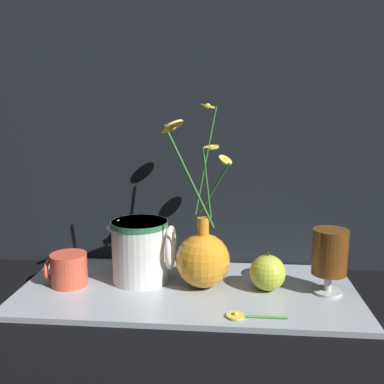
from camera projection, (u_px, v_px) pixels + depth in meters
ground_plane at (188, 293)px, 0.97m from camera, size 6.00×6.00×0.00m
shelf at (188, 290)px, 0.97m from camera, size 0.75×0.34×0.01m
backdrop_wall at (194, 50)px, 1.04m from camera, size 1.25×0.02×1.10m
vase_with_flowers at (203, 257)px, 0.96m from camera, size 0.15×0.23×0.41m
yellow_mug at (68, 269)px, 0.98m from camera, size 0.09×0.08×0.07m
ceramic_pitcher at (141, 249)px, 0.99m from camera, size 0.16×0.13×0.16m
tea_glass at (329, 253)px, 0.93m from camera, size 0.08×0.08×0.14m
orange_fruit at (268, 273)px, 0.95m from camera, size 0.08×0.08×0.09m
loose_daisy at (243, 316)px, 0.83m from camera, size 0.12×0.04×0.01m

